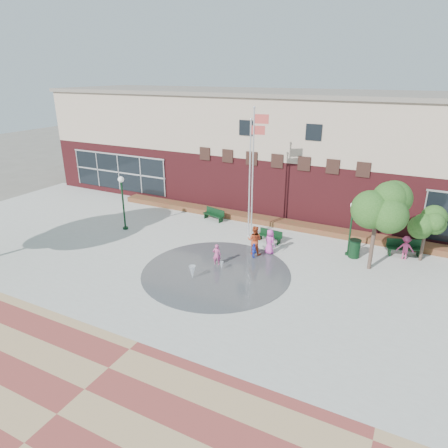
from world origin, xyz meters
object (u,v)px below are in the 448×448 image
at_px(trash_can, 355,249).
at_px(child_splash, 217,255).
at_px(flagpole_left, 254,168).
at_px(flagpole_right, 250,173).
at_px(bench_left, 214,217).

bearing_deg(trash_can, child_splash, -145.97).
distance_m(flagpole_left, child_splash, 6.46).
xyz_separation_m(flagpole_left, flagpole_right, (-0.19, -0.02, -0.39)).
xyz_separation_m(bench_left, trash_can, (10.72, -1.82, 0.30)).
xyz_separation_m(flagpole_left, bench_left, (-3.84, 1.59, -4.53)).
bearing_deg(flagpole_left, child_splash, -98.09).
height_order(flagpole_left, flagpole_right, flagpole_left).
bearing_deg(flagpole_left, bench_left, 150.61).
height_order(bench_left, child_splash, child_splash).
bearing_deg(bench_left, trash_can, 4.62).
bearing_deg(flagpole_left, flagpole_right, 179.16).
bearing_deg(child_splash, flagpole_left, -108.72).
height_order(flagpole_right, bench_left, flagpole_right).
bearing_deg(flagpole_right, flagpole_left, -6.77).
xyz_separation_m(flagpole_right, child_splash, (0.10, -4.92, -3.77)).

